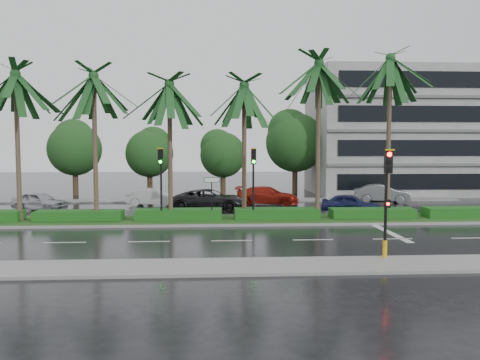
{
  "coord_description": "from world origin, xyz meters",
  "views": [
    {
      "loc": [
        -0.85,
        -27.5,
        4.54
      ],
      "look_at": [
        0.76,
        1.5,
        2.51
      ],
      "focal_mm": 35.0,
      "sensor_mm": 36.0,
      "label": 1
    }
  ],
  "objects": [
    {
      "name": "building",
      "position": [
        17.0,
        18.0,
        6.0
      ],
      "size": [
        16.0,
        10.0,
        12.0
      ],
      "primitive_type": "cube",
      "color": "gray",
      "rests_on": "ground"
    },
    {
      "name": "bg_trees",
      "position": [
        0.48,
        17.59,
        4.65
      ],
      "size": [
        32.81,
        5.72,
        8.27
      ],
      "color": "#362518",
      "rests_on": "ground"
    },
    {
      "name": "far_sidewalk",
      "position": [
        0.0,
        12.0,
        0.06
      ],
      "size": [
        40.0,
        2.0,
        0.12
      ],
      "primitive_type": "cube",
      "color": "slate",
      "rests_on": "ground"
    },
    {
      "name": "car_grey",
      "position": [
        13.0,
        10.17,
        0.74
      ],
      "size": [
        2.49,
        4.71,
        1.48
      ],
      "primitive_type": "imported",
      "rotation": [
        0.0,
        0.0,
        1.35
      ],
      "color": "slate",
      "rests_on": "ground"
    },
    {
      "name": "signal_median_left",
      "position": [
        -4.0,
        0.3,
        3.0
      ],
      "size": [
        0.34,
        0.42,
        4.36
      ],
      "color": "black",
      "rests_on": "median"
    },
    {
      "name": "ground",
      "position": [
        0.0,
        0.0,
        0.0
      ],
      "size": [
        120.0,
        120.0,
        0.0
      ],
      "primitive_type": "plane",
      "color": "black",
      "rests_on": "ground"
    },
    {
      "name": "car_white",
      "position": [
        -5.63,
        9.06,
        0.66
      ],
      "size": [
        2.13,
        4.23,
        1.33
      ],
      "primitive_type": "imported",
      "rotation": [
        0.0,
        0.0,
        1.38
      ],
      "color": "#B8B8B8",
      "rests_on": "ground"
    },
    {
      "name": "palm_row",
      "position": [
        -1.24,
        1.02,
        8.32
      ],
      "size": [
        26.3,
        4.2,
        10.68
      ],
      "color": "#473829",
      "rests_on": "median"
    },
    {
      "name": "car_darkgrey",
      "position": [
        -1.13,
        6.32,
        0.75
      ],
      "size": [
        3.3,
        5.75,
        1.51
      ],
      "primitive_type": "imported",
      "rotation": [
        0.0,
        0.0,
        1.42
      ],
      "color": "black",
      "rests_on": "ground"
    },
    {
      "name": "near_sidewalk",
      "position": [
        0.0,
        -10.2,
        0.06
      ],
      "size": [
        40.0,
        2.4,
        0.12
      ],
      "primitive_type": "cube",
      "color": "slate",
      "rests_on": "ground"
    },
    {
      "name": "signal_near",
      "position": [
        6.0,
        -9.39,
        2.5
      ],
      "size": [
        0.34,
        0.45,
        4.36
      ],
      "color": "black",
      "rests_on": "near_sidewalk"
    },
    {
      "name": "median",
      "position": [
        0.0,
        1.0,
        0.08
      ],
      "size": [
        36.0,
        4.0,
        0.15
      ],
      "color": "gray",
      "rests_on": "ground"
    },
    {
      "name": "car_blue",
      "position": [
        8.5,
        4.0,
        0.66
      ],
      "size": [
        2.82,
        4.21,
        1.33
      ],
      "primitive_type": "imported",
      "rotation": [
        0.0,
        0.0,
        1.22
      ],
      "color": "navy",
      "rests_on": "ground"
    },
    {
      "name": "hedge",
      "position": [
        0.0,
        1.0,
        0.45
      ],
      "size": [
        35.2,
        1.4,
        0.6
      ],
      "color": "#184B15",
      "rests_on": "median"
    },
    {
      "name": "street_sign",
      "position": [
        -1.0,
        0.48,
        2.12
      ],
      "size": [
        0.95,
        0.09,
        2.6
      ],
      "color": "black",
      "rests_on": "median"
    },
    {
      "name": "car_silver",
      "position": [
        -13.36,
        6.54,
        0.69
      ],
      "size": [
        2.92,
        4.34,
        1.37
      ],
      "primitive_type": "imported",
      "rotation": [
        0.0,
        0.0,
        1.22
      ],
      "color": "#AAACB2",
      "rests_on": "ground"
    },
    {
      "name": "lane_markings",
      "position": [
        3.04,
        -0.43,
        0.01
      ],
      "size": [
        34.0,
        13.06,
        0.01
      ],
      "color": "silver",
      "rests_on": "ground"
    },
    {
      "name": "car_red",
      "position": [
        3.37,
        9.34,
        0.72
      ],
      "size": [
        3.03,
        5.29,
        1.44
      ],
      "primitive_type": "imported",
      "rotation": [
        0.0,
        0.0,
        1.36
      ],
      "color": "maroon",
      "rests_on": "ground"
    },
    {
      "name": "signal_median_right",
      "position": [
        1.5,
        0.3,
        3.0
      ],
      "size": [
        0.34,
        0.42,
        4.36
      ],
      "color": "black",
      "rests_on": "median"
    }
  ]
}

